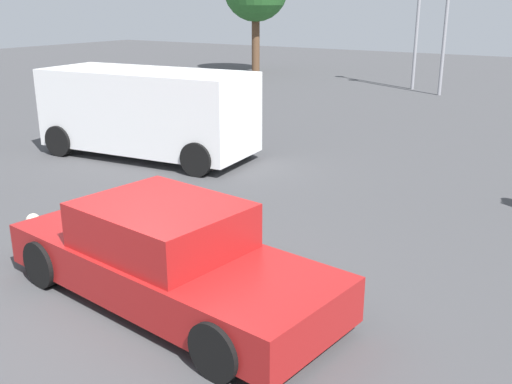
% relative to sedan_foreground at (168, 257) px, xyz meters
% --- Properties ---
extents(ground_plane, '(80.00, 80.00, 0.00)m').
position_rel_sedan_foreground_xyz_m(ground_plane, '(-0.10, -0.26, -0.58)').
color(ground_plane, '#424244').
extents(sedan_foreground, '(4.75, 2.27, 1.28)m').
position_rel_sedan_foreground_xyz_m(sedan_foreground, '(0.00, 0.00, 0.00)').
color(sedan_foreground, maroon).
rests_on(sedan_foreground, ground_plane).
extents(dog, '(0.68, 0.42, 0.43)m').
position_rel_sedan_foreground_xyz_m(dog, '(-2.92, 0.26, -0.32)').
color(dog, beige).
rests_on(dog, ground_plane).
extents(van_white, '(5.37, 2.67, 2.09)m').
position_rel_sedan_foreground_xyz_m(van_white, '(-5.25, 5.34, 0.55)').
color(van_white, white).
rests_on(van_white, ground_plane).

